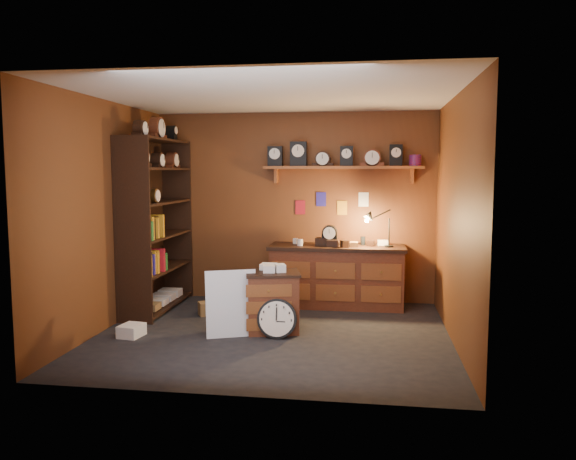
# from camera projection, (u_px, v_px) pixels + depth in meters

# --- Properties ---
(floor) EXTENTS (4.00, 4.00, 0.00)m
(floor) POSITION_uv_depth(u_px,v_px,m) (273.00, 334.00, 6.45)
(floor) COLOR black
(floor) RESTS_ON ground
(room_shell) EXTENTS (4.02, 3.62, 2.71)m
(room_shell) POSITION_uv_depth(u_px,v_px,m) (278.00, 184.00, 6.37)
(room_shell) COLOR brown
(room_shell) RESTS_ON ground
(shelving_unit) EXTENTS (0.47, 1.60, 2.58)m
(shelving_unit) POSITION_uv_depth(u_px,v_px,m) (154.00, 217.00, 7.54)
(shelving_unit) COLOR black
(shelving_unit) RESTS_ON ground
(workbench) EXTENTS (1.86, 0.66, 1.36)m
(workbench) POSITION_uv_depth(u_px,v_px,m) (337.00, 272.00, 7.76)
(workbench) COLOR brown
(workbench) RESTS_ON ground
(low_cabinet) EXTENTS (0.72, 0.65, 0.79)m
(low_cabinet) POSITION_uv_depth(u_px,v_px,m) (273.00, 299.00, 6.55)
(low_cabinet) COLOR brown
(low_cabinet) RESTS_ON ground
(big_round_clock) EXTENTS (0.45, 0.15, 0.45)m
(big_round_clock) POSITION_uv_depth(u_px,v_px,m) (277.00, 319.00, 6.29)
(big_round_clock) COLOR black
(big_round_clock) RESTS_ON ground
(white_panel) EXTENTS (0.60, 0.36, 0.76)m
(white_panel) POSITION_uv_depth(u_px,v_px,m) (232.00, 335.00, 6.40)
(white_panel) COLOR silver
(white_panel) RESTS_ON ground
(mini_fridge) EXTENTS (0.48, 0.50, 0.45)m
(mini_fridge) POSITION_uv_depth(u_px,v_px,m) (254.00, 289.00, 7.87)
(mini_fridge) COLOR silver
(mini_fridge) RESTS_ON ground
(floor_box_a) EXTENTS (0.33, 0.32, 0.16)m
(floor_box_a) POSITION_uv_depth(u_px,v_px,m) (239.00, 312.00, 7.15)
(floor_box_a) COLOR olive
(floor_box_a) RESTS_ON ground
(floor_box_b) EXTENTS (0.27, 0.31, 0.14)m
(floor_box_b) POSITION_uv_depth(u_px,v_px,m) (131.00, 331.00, 6.36)
(floor_box_b) COLOR white
(floor_box_b) RESTS_ON ground
(floor_box_c) EXTENTS (0.29, 0.28, 0.17)m
(floor_box_c) POSITION_uv_depth(u_px,v_px,m) (208.00, 308.00, 7.31)
(floor_box_c) COLOR olive
(floor_box_c) RESTS_ON ground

